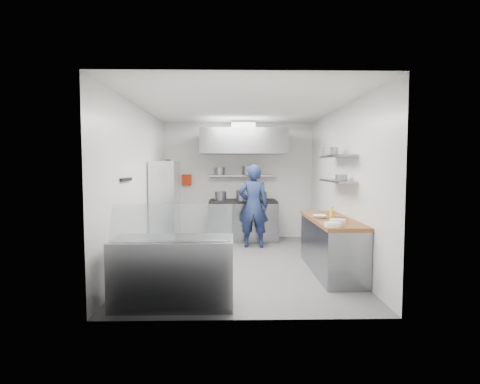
{
  "coord_description": "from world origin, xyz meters",
  "views": [
    {
      "loc": [
        -0.15,
        -6.65,
        1.76
      ],
      "look_at": [
        0.0,
        0.6,
        1.25
      ],
      "focal_mm": 28.0,
      "sensor_mm": 36.0,
      "label": 1
    }
  ],
  "objects_px": {
    "gas_range": "(243,221)",
    "display_case": "(174,272)",
    "chef": "(253,206)",
    "wire_rack": "(165,206)"
  },
  "relations": [
    {
      "from": "gas_range",
      "to": "wire_rack",
      "type": "bearing_deg",
      "value": -146.87
    },
    {
      "from": "wire_rack",
      "to": "chef",
      "type": "bearing_deg",
      "value": 9.76
    },
    {
      "from": "gas_range",
      "to": "display_case",
      "type": "distance_m",
      "value": 4.22
    },
    {
      "from": "display_case",
      "to": "chef",
      "type": "bearing_deg",
      "value": 70.37
    },
    {
      "from": "chef",
      "to": "display_case",
      "type": "distance_m",
      "value": 3.59
    },
    {
      "from": "gas_range",
      "to": "chef",
      "type": "relative_size",
      "value": 0.89
    },
    {
      "from": "display_case",
      "to": "gas_range",
      "type": "bearing_deg",
      "value": 76.4
    },
    {
      "from": "chef",
      "to": "wire_rack",
      "type": "height_order",
      "value": "wire_rack"
    },
    {
      "from": "gas_range",
      "to": "wire_rack",
      "type": "xyz_separation_m",
      "value": [
        -1.63,
        -1.06,
        0.48
      ]
    },
    {
      "from": "gas_range",
      "to": "chef",
      "type": "bearing_deg",
      "value": -74.83
    }
  ]
}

